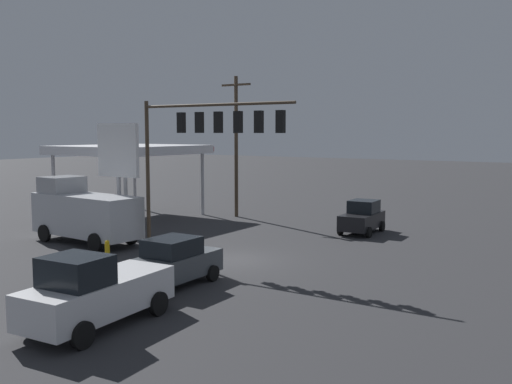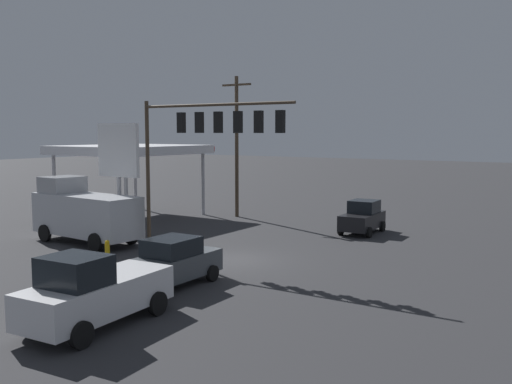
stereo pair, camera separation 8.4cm
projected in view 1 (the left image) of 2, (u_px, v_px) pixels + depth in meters
The scene contains 10 objects.
ground_plane at pixel (233, 260), 27.25m from camera, with size 200.00×200.00×0.00m, color #2D2D30.
traffic_signal_assembly at pixel (206, 134), 27.21m from camera, with size 8.78×0.43×7.66m.
utility_pole at pixel (236, 143), 40.61m from camera, with size 2.40×0.26×10.00m.
gas_station_canopy at pixel (130, 150), 40.28m from camera, with size 8.09×8.97×5.14m.
price_sign at pixel (118, 155), 32.19m from camera, with size 3.03×0.27×6.57m.
sedan_far at pixel (172, 262), 22.54m from camera, with size 2.11×4.42×1.93m.
pickup_parked at pixel (95, 292), 17.77m from camera, with size 2.54×5.33×2.40m.
delivery_truck at pixel (84, 212), 31.24m from camera, with size 6.93×2.89×3.58m.
hatchback_crossing at pixel (362, 217), 34.42m from camera, with size 2.10×3.87×1.97m.
fire_hydrant at pixel (107, 249), 27.59m from camera, with size 0.24×0.24×0.88m.
Camera 1 is at (-15.41, 21.90, 6.09)m, focal length 40.00 mm.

